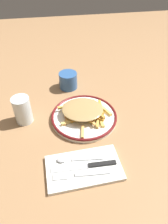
{
  "coord_description": "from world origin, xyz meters",
  "views": [
    {
      "loc": [
        -0.6,
        0.1,
        0.58
      ],
      "look_at": [
        0.0,
        0.0,
        0.04
      ],
      "focal_mm": 33.1,
      "sensor_mm": 36.0,
      "label": 1
    }
  ],
  "objects_px": {
    "fries_heap": "(83,111)",
    "spoon": "(72,159)",
    "napkin": "(84,168)",
    "coffee_mug": "(68,80)",
    "fork": "(81,174)",
    "water_glass": "(23,110)",
    "knife": "(90,166)",
    "plate": "(84,116)"
  },
  "relations": [
    {
      "from": "napkin",
      "to": "coffee_mug",
      "type": "bearing_deg",
      "value": -0.21
    },
    {
      "from": "plate",
      "to": "fork",
      "type": "distance_m",
      "value": 0.26
    },
    {
      "from": "plate",
      "to": "fries_heap",
      "type": "xyz_separation_m",
      "value": [
        0.0,
        0.0,
        0.03
      ]
    },
    {
      "from": "water_glass",
      "to": "fries_heap",
      "type": "bearing_deg",
      "value": -95.94
    },
    {
      "from": "coffee_mug",
      "to": "spoon",
      "type": "bearing_deg",
      "value": 175.17
    },
    {
      "from": "fork",
      "to": "fries_heap",
      "type": "bearing_deg",
      "value": -10.78
    },
    {
      "from": "plate",
      "to": "napkin",
      "type": "relative_size",
      "value": 1.11
    },
    {
      "from": "fries_heap",
      "to": "napkin",
      "type": "relative_size",
      "value": 0.89
    },
    {
      "from": "napkin",
      "to": "spoon",
      "type": "xyz_separation_m",
      "value": [
        0.03,
        0.03,
        0.01
      ]
    },
    {
      "from": "water_glass",
      "to": "coffee_mug",
      "type": "xyz_separation_m",
      "value": [
        0.2,
        -0.2,
        -0.02
      ]
    },
    {
      "from": "fork",
      "to": "water_glass",
      "type": "bearing_deg",
      "value": 32.65
    },
    {
      "from": "fries_heap",
      "to": "napkin",
      "type": "bearing_deg",
      "value": 170.86
    },
    {
      "from": "spoon",
      "to": "coffee_mug",
      "type": "height_order",
      "value": "coffee_mug"
    },
    {
      "from": "plate",
      "to": "knife",
      "type": "bearing_deg",
      "value": 174.97
    },
    {
      "from": "fork",
      "to": "spoon",
      "type": "bearing_deg",
      "value": 21.03
    },
    {
      "from": "knife",
      "to": "water_glass",
      "type": "xyz_separation_m",
      "value": [
        0.26,
        0.22,
        0.04
      ]
    },
    {
      "from": "napkin",
      "to": "plate",
      "type": "bearing_deg",
      "value": -9.62
    },
    {
      "from": "plate",
      "to": "napkin",
      "type": "height_order",
      "value": "plate"
    },
    {
      "from": "spoon",
      "to": "water_glass",
      "type": "xyz_separation_m",
      "value": [
        0.23,
        0.16,
        0.04
      ]
    },
    {
      "from": "spoon",
      "to": "coffee_mug",
      "type": "bearing_deg",
      "value": -4.83
    },
    {
      "from": "water_glass",
      "to": "coffee_mug",
      "type": "bearing_deg",
      "value": -44.31
    },
    {
      "from": "fries_heap",
      "to": "spoon",
      "type": "bearing_deg",
      "value": 160.44
    },
    {
      "from": "fork",
      "to": "knife",
      "type": "height_order",
      "value": "knife"
    },
    {
      "from": "fries_heap",
      "to": "water_glass",
      "type": "bearing_deg",
      "value": 84.06
    },
    {
      "from": "fries_heap",
      "to": "fork",
      "type": "xyz_separation_m",
      "value": [
        -0.26,
        0.05,
        -0.02
      ]
    },
    {
      "from": "fork",
      "to": "knife",
      "type": "relative_size",
      "value": 0.84
    },
    {
      "from": "plate",
      "to": "fries_heap",
      "type": "distance_m",
      "value": 0.03
    },
    {
      "from": "fries_heap",
      "to": "coffee_mug",
      "type": "height_order",
      "value": "coffee_mug"
    },
    {
      "from": "plate",
      "to": "water_glass",
      "type": "relative_size",
      "value": 2.38
    },
    {
      "from": "knife",
      "to": "coffee_mug",
      "type": "bearing_deg",
      "value": 2.12
    },
    {
      "from": "napkin",
      "to": "water_glass",
      "type": "height_order",
      "value": "water_glass"
    },
    {
      "from": "plate",
      "to": "spoon",
      "type": "relative_size",
      "value": 1.74
    },
    {
      "from": "fries_heap",
      "to": "knife",
      "type": "bearing_deg",
      "value": 175.39
    },
    {
      "from": "coffee_mug",
      "to": "knife",
      "type": "bearing_deg",
      "value": -177.88
    },
    {
      "from": "plate",
      "to": "napkin",
      "type": "xyz_separation_m",
      "value": [
        -0.23,
        0.04,
        -0.0
      ]
    },
    {
      "from": "fork",
      "to": "knife",
      "type": "xyz_separation_m",
      "value": [
        0.03,
        -0.03,
        0.0
      ]
    },
    {
      "from": "knife",
      "to": "spoon",
      "type": "relative_size",
      "value": 1.38
    },
    {
      "from": "knife",
      "to": "spoon",
      "type": "xyz_separation_m",
      "value": [
        0.03,
        0.05,
        0.0
      ]
    },
    {
      "from": "fork",
      "to": "water_glass",
      "type": "xyz_separation_m",
      "value": [
        0.29,
        0.18,
        0.04
      ]
    },
    {
      "from": "napkin",
      "to": "fork",
      "type": "xyz_separation_m",
      "value": [
        -0.03,
        0.01,
        0.01
      ]
    },
    {
      "from": "napkin",
      "to": "knife",
      "type": "relative_size",
      "value": 1.14
    },
    {
      "from": "fries_heap",
      "to": "spoon",
      "type": "height_order",
      "value": "fries_heap"
    }
  ]
}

